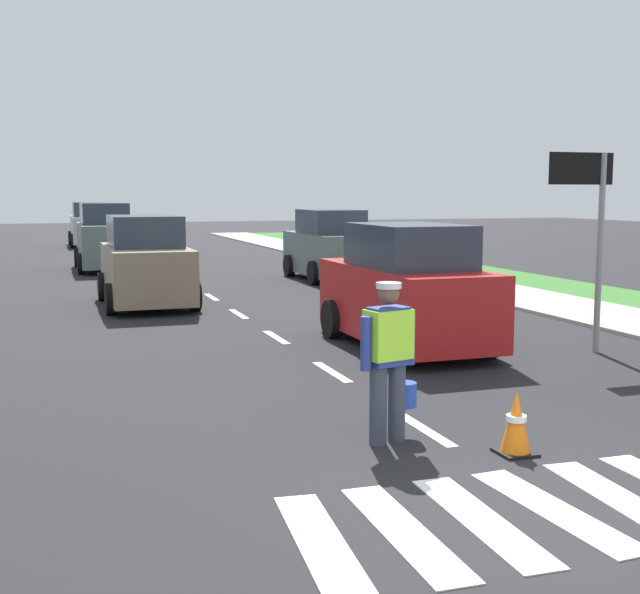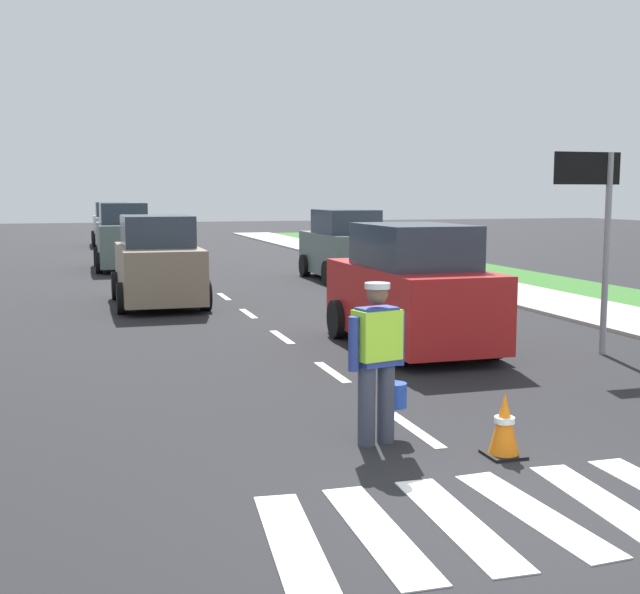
% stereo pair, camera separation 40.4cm
% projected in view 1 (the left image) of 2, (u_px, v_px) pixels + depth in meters
% --- Properties ---
extents(ground_plane, '(96.00, 96.00, 0.00)m').
position_uv_depth(ground_plane, '(174.00, 274.00, 26.14)').
color(ground_plane, black).
extents(sidewalk_right, '(2.40, 72.00, 0.14)m').
position_uv_depth(sidewalk_right, '(574.00, 310.00, 18.07)').
color(sidewalk_right, '#B2ADA3').
rests_on(sidewalk_right, ground).
extents(crosswalk_stripes, '(4.49, 1.92, 0.01)m').
position_uv_depth(crosswalk_stripes, '(553.00, 510.00, 6.64)').
color(crosswalk_stripes, white).
rests_on(crosswalk_stripes, ground).
extents(lane_center_line, '(0.14, 46.40, 0.01)m').
position_uv_depth(lane_center_line, '(157.00, 263.00, 30.09)').
color(lane_center_line, silver).
rests_on(lane_center_line, ground).
extents(road_worker, '(0.72, 0.49, 1.67)m').
position_uv_depth(road_worker, '(389.00, 354.00, 8.35)').
color(road_worker, '#383D4C').
rests_on(road_worker, ground).
extents(lane_direction_sign, '(1.16, 0.11, 3.20)m').
position_uv_depth(lane_direction_sign, '(589.00, 203.00, 12.89)').
color(lane_direction_sign, gray).
rests_on(lane_direction_sign, ground).
extents(traffic_cone_near, '(0.36, 0.36, 0.64)m').
position_uv_depth(traffic_cone_near, '(516.00, 423.00, 8.04)').
color(traffic_cone_near, black).
rests_on(traffic_cone_near, ground).
extents(car_outgoing_ahead, '(1.94, 3.98, 2.07)m').
position_uv_depth(car_outgoing_ahead, '(406.00, 291.00, 13.54)').
color(car_outgoing_ahead, red).
rests_on(car_outgoing_ahead, ground).
extents(car_oncoming_lead, '(2.00, 3.99, 2.06)m').
position_uv_depth(car_oncoming_lead, '(146.00, 264.00, 18.65)').
color(car_oncoming_lead, gray).
rests_on(car_oncoming_lead, ground).
extents(car_parked_far, '(1.99, 3.96, 2.08)m').
position_uv_depth(car_parked_far, '(329.00, 247.00, 24.29)').
color(car_parked_far, slate).
rests_on(car_parked_far, ground).
extents(car_oncoming_second, '(1.95, 4.38, 2.24)m').
position_uv_depth(car_oncoming_second, '(105.00, 239.00, 27.45)').
color(car_oncoming_second, slate).
rests_on(car_oncoming_second, ground).
extents(car_oncoming_third, '(1.97, 4.37, 2.13)m').
position_uv_depth(car_oncoming_third, '(90.00, 226.00, 39.83)').
color(car_oncoming_third, silver).
rests_on(car_oncoming_third, ground).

